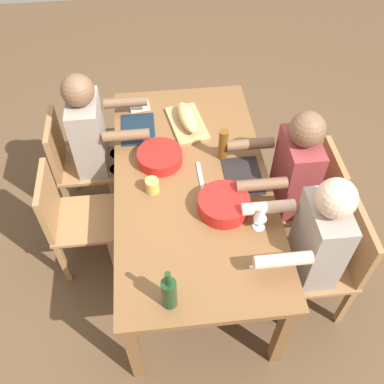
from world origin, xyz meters
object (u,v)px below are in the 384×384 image
Objects in this scene: dining_table at (192,189)px; bread_loaf at (187,117)px; chair_near_left at (75,161)px; chair_near_center at (70,217)px; chair_far_right at (333,261)px; wine_glass at (261,215)px; chair_far_center at (309,196)px; diner_far_center at (288,177)px; beer_bottle at (223,145)px; diner_near_left at (95,137)px; cutting_board at (187,124)px; diner_far_right at (311,244)px; napkin_stack at (139,104)px; wine_bottle at (169,293)px; cup_near_center at (152,186)px; serving_bowl_fruit at (160,156)px; serving_bowl_salad at (224,204)px.

bread_loaf is (-0.52, 0.02, 0.14)m from dining_table.
chair_near_left and chair_near_center have the same top height.
chair_far_right is 5.12× the size of wine_glass.
chair_far_center is 0.71× the size of diner_far_center.
diner_far_center is 5.45× the size of beer_bottle.
chair_near_left is at bearing -109.79° from diner_far_center.
diner_near_left and diner_far_center have the same top height.
beer_bottle reaches higher than cutting_board.
diner_far_right is 0.34m from wine_glass.
chair_near_left is 0.62m from napkin_stack.
napkin_stack is (-0.76, -0.30, 0.09)m from dining_table.
wine_bottle reaches higher than chair_far_right.
serving_bowl_fruit is at bearing 166.14° from cup_near_center.
chair_far_right reaches higher than cup_near_center.
serving_bowl_salad reaches higher than cup_near_center.
chair_near_left is 2.95× the size of serving_bowl_fruit.
chair_near_left is 1.50m from wine_glass.
chair_near_center is (0.51, 0.00, 0.00)m from chair_near_left.
chair_far_right is 1.00× the size of chair_far_center.
serving_bowl_salad is 1.36× the size of beer_bottle.
chair_near_left is at bearing -107.67° from chair_far_center.
chair_far_right is (0.51, 0.80, -0.18)m from dining_table.
dining_table is at bearing 57.50° from chair_near_left.
diner_far_right reaches higher than chair_near_center.
diner_near_left reaches higher than napkin_stack.
diner_near_left reaches higher than wine_glass.
diner_far_right is at bearing 62.27° from cup_near_center.
dining_table is 11.16× the size of wine_glass.
wine_bottle is at bearing 37.02° from chair_near_center.
wine_bottle reaches higher than dining_table.
wine_glass is (0.91, 0.31, 0.11)m from cutting_board.
chair_far_right is 1.24m from serving_bowl_fruit.
wine_bottle is at bearing -23.02° from beer_bottle.
bread_loaf reaches higher than serving_bowl_fruit.
diner_near_left is 1.32m from wine_glass.
chair_near_left is 0.28m from diner_near_left.
wine_glass reaches higher than serving_bowl_fruit.
serving_bowl_salad reaches higher than serving_bowl_fruit.
diner_far_right is at bearing 29.90° from cutting_board.
serving_bowl_salad is (0.75, 0.77, 0.10)m from diner_near_left.
cup_near_center is (-0.45, -0.86, 0.09)m from diner_far_right.
serving_bowl_fruit is 0.59m from napkin_stack.
diner_far_center is 4.01× the size of serving_bowl_salad.
diner_far_center reaches higher than wine_glass.
chair_far_right is 0.71× the size of diner_far_center.
serving_bowl_salad is at bearing 75.62° from chair_near_center.
chair_near_center is at bearing -57.74° from bread_loaf.
bread_loaf is at bearing 147.93° from serving_bowl_fruit.
diner_near_left reaches higher than wine_bottle.
beer_bottle is at bearing 129.85° from dining_table.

